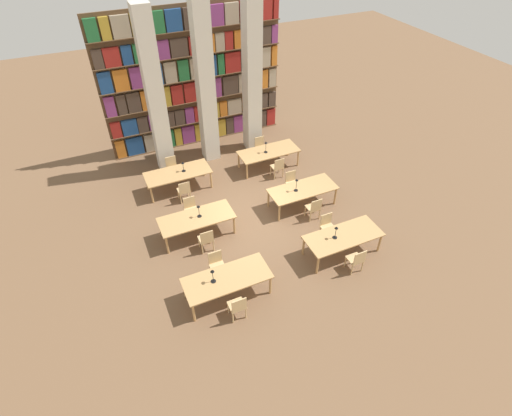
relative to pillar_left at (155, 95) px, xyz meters
name	(u,v)px	position (x,y,z in m)	size (l,w,h in m)	color
ground_plane	(253,218)	(1.86, -4.24, -3.00)	(40.00, 40.00, 0.00)	brown
bookshelf_bank	(195,81)	(1.87, 1.43, -0.33)	(7.28, 0.35, 5.50)	brown
pillar_left	(155,95)	(0.00, 0.00, 0.00)	(0.60, 0.60, 6.00)	beige
pillar_center	(205,86)	(1.86, 0.00, 0.00)	(0.60, 0.60, 6.00)	beige
pillar_right	(252,78)	(3.73, 0.00, 0.00)	(0.60, 0.60, 6.00)	beige
reading_table_0	(227,279)	(-0.06, -6.89, -2.34)	(2.35, 0.99, 0.73)	tan
chair_0	(238,306)	(-0.08, -7.67, -2.53)	(0.42, 0.40, 0.87)	tan
chair_1	(217,264)	(-0.08, -6.11, -2.53)	(0.42, 0.40, 0.87)	tan
desk_lamp_0	(213,274)	(-0.43, -6.86, -1.97)	(0.14, 0.14, 0.46)	black
reading_table_1	(343,237)	(3.69, -6.80, -2.34)	(2.35, 0.99, 0.73)	tan
chair_2	(356,260)	(3.65, -7.58, -2.53)	(0.42, 0.40, 0.87)	tan
chair_3	(327,226)	(3.65, -6.02, -2.53)	(0.42, 0.40, 0.87)	tan
desk_lamp_1	(336,230)	(3.39, -6.78, -1.98)	(0.14, 0.14, 0.44)	black
reading_table_2	(197,219)	(-0.06, -4.23, -2.34)	(2.35, 0.99, 0.73)	tan
chair_4	(206,239)	(-0.03, -5.02, -2.53)	(0.42, 0.40, 0.87)	tan
chair_5	(191,209)	(-0.03, -3.45, -2.53)	(0.42, 0.40, 0.87)	tan
desk_lamp_2	(199,209)	(0.04, -4.22, -1.97)	(0.14, 0.14, 0.46)	black
reading_table_3	(303,190)	(3.71, -4.30, -2.34)	(2.35, 0.99, 0.73)	tan
chair_6	(314,208)	(3.72, -5.08, -2.53)	(0.42, 0.40, 0.87)	tan
chair_7	(292,182)	(3.72, -3.52, -2.53)	(0.42, 0.40, 0.87)	tan
desk_lamp_3	(297,183)	(3.44, -4.30, -1.95)	(0.14, 0.14, 0.49)	black
reading_table_4	(178,174)	(0.07, -1.61, -2.34)	(2.35, 0.99, 0.73)	tan
chair_8	(184,190)	(0.05, -2.39, -2.53)	(0.42, 0.40, 0.87)	tan
chair_9	(172,167)	(0.05, -0.83, -2.53)	(0.42, 0.40, 0.87)	tan
desk_lamp_4	(183,165)	(0.30, -1.62, -2.01)	(0.14, 0.14, 0.40)	black
reading_table_5	(269,152)	(3.68, -1.66, -2.34)	(2.35, 0.99, 0.73)	tan
chair_10	(278,167)	(3.70, -2.44, -2.53)	(0.42, 0.40, 0.87)	tan
chair_11	(261,147)	(3.70, -0.88, -2.53)	(0.42, 0.40, 0.87)	tan
desk_lamp_5	(266,145)	(3.54, -1.70, -1.96)	(0.14, 0.14, 0.47)	black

